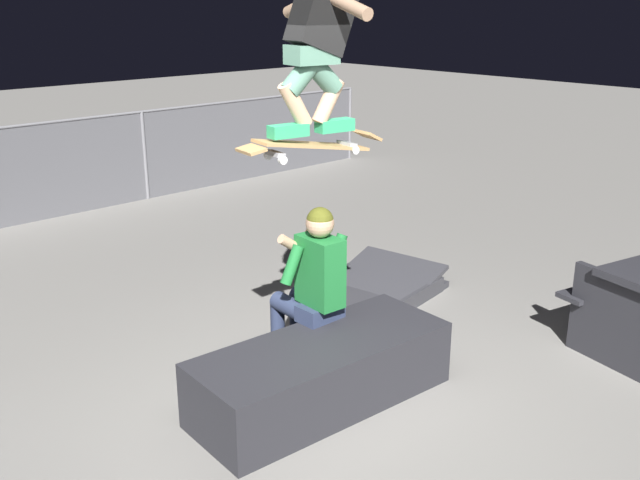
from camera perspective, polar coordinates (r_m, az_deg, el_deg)
ground_plane at (r=4.98m, az=0.82°, el=-13.67°), size 40.00×40.00×0.00m
ledge_box_main at (r=5.02m, az=0.15°, el=-10.39°), size 1.87×0.83×0.46m
person_sitting_on_ledge at (r=5.22m, az=-0.72°, el=-3.32°), size 0.60×0.77×1.29m
skateboard at (r=4.74m, az=-0.63°, el=7.45°), size 1.04×0.35×0.15m
skater_airborne at (r=4.69m, az=-0.06°, el=15.81°), size 0.63×0.89×1.12m
kicker_ramp at (r=6.89m, az=4.56°, el=-3.76°), size 1.22×1.11×0.31m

